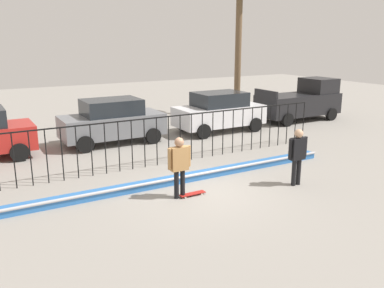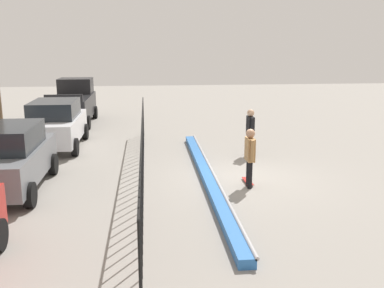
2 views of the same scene
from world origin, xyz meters
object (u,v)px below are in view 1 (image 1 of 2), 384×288
camera_operator (298,152)px  parked_car_white (219,111)px  pickup_truck (301,101)px  skateboarder (179,162)px  parked_car_gray (112,121)px  skateboard (192,194)px

camera_operator → parked_car_white: bearing=-49.0°
parked_car_white → pickup_truck: (5.50, 0.16, 0.06)m
skateboarder → parked_car_gray: bearing=58.4°
skateboarder → parked_car_white: size_ratio=0.41×
camera_operator → parked_car_white: (2.11, 7.47, -0.09)m
skateboard → camera_operator: 3.46m
camera_operator → parked_car_gray: (-3.13, 7.81, -0.09)m
parked_car_gray → pickup_truck: (10.74, -0.18, 0.06)m
pickup_truck → skateboarder: bearing=-152.1°
skateboarder → skateboard: 1.07m
skateboarder → parked_car_gray: 6.96m
skateboarder → camera_operator: 3.70m
parked_car_gray → skateboarder: bearing=-90.8°
camera_operator → parked_car_gray: size_ratio=0.41×
camera_operator → pickup_truck: bearing=-78.1°
parked_car_gray → pickup_truck: pickup_truck is taller
parked_car_white → pickup_truck: size_ratio=0.91×
skateboarder → camera_operator: (3.59, -0.86, 0.00)m
parked_car_gray → parked_car_white: (5.24, -0.34, 0.00)m
skateboard → camera_operator: bearing=6.2°
skateboarder → camera_operator: bearing=-41.3°
parked_car_white → camera_operator: bearing=-108.9°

